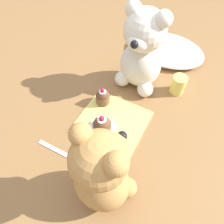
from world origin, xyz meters
name	(u,v)px	position (x,y,z in m)	size (l,w,h in m)	color
ground_plane	(112,122)	(0.00, 0.00, 0.00)	(4.00, 4.00, 0.00)	olive
knitted_placemat	(112,122)	(0.00, 0.00, 0.00)	(0.21, 0.20, 0.01)	#E0D166
tulle_cloth	(167,49)	(0.04, 0.40, 0.02)	(0.30, 0.22, 0.04)	silver
teddy_bear_cream	(143,52)	(0.00, 0.20, 0.14)	(0.15, 0.15, 0.29)	silver
teddy_bear_tan	(102,173)	(0.08, -0.20, 0.13)	(0.16, 0.15, 0.27)	#B78447
cupcake_near_cream_bear	(103,97)	(-0.07, 0.06, 0.03)	(0.05, 0.05, 0.06)	brown
saucer_plate	(102,129)	(-0.01, -0.04, 0.01)	(0.09, 0.09, 0.01)	silver
cupcake_near_tan_bear	(102,125)	(-0.01, -0.04, 0.03)	(0.06, 0.06, 0.07)	brown
juice_glass	(178,85)	(0.14, 0.22, 0.03)	(0.05, 0.05, 0.07)	#EADB66
teaspoon	(54,149)	(-0.11, -0.16, 0.00)	(0.11, 0.01, 0.01)	silver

